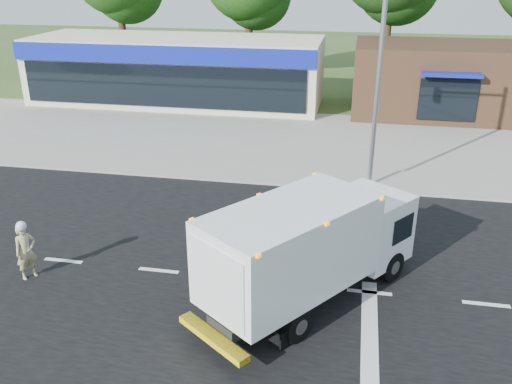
% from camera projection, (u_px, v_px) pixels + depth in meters
% --- Properties ---
extents(ground, '(120.00, 120.00, 0.00)m').
position_uv_depth(ground, '(260.00, 281.00, 15.17)').
color(ground, '#385123').
rests_on(ground, ground).
extents(road_asphalt, '(60.00, 14.00, 0.02)m').
position_uv_depth(road_asphalt, '(260.00, 281.00, 15.17)').
color(road_asphalt, black).
rests_on(road_asphalt, ground).
extents(sidewalk, '(60.00, 2.40, 0.12)m').
position_uv_depth(sidewalk, '(296.00, 175.00, 22.56)').
color(sidewalk, gray).
rests_on(sidewalk, ground).
extents(parking_apron, '(60.00, 9.00, 0.02)m').
position_uv_depth(parking_apron, '(309.00, 136.00, 27.82)').
color(parking_apron, gray).
rests_on(parking_apron, ground).
extents(lane_markings, '(55.20, 7.00, 0.01)m').
position_uv_depth(lane_markings, '(303.00, 315.00, 13.71)').
color(lane_markings, silver).
rests_on(lane_markings, road_asphalt).
extents(ems_box_truck, '(5.62, 6.59, 2.96)m').
position_uv_depth(ems_box_truck, '(310.00, 244.00, 13.62)').
color(ems_box_truck, black).
rests_on(ems_box_truck, ground).
extents(emergency_worker, '(0.65, 0.72, 1.76)m').
position_uv_depth(emergency_worker, '(26.00, 250.00, 15.05)').
color(emergency_worker, tan).
rests_on(emergency_worker, ground).
extents(retail_strip_mall, '(18.00, 6.20, 4.00)m').
position_uv_depth(retail_strip_mall, '(177.00, 70.00, 33.94)').
color(retail_strip_mall, beige).
rests_on(retail_strip_mall, ground).
extents(brown_storefront, '(10.00, 6.70, 4.00)m').
position_uv_depth(brown_storefront, '(442.00, 79.00, 31.24)').
color(brown_storefront, '#382316').
rests_on(brown_storefront, ground).
extents(traffic_signal_pole, '(3.51, 0.25, 8.00)m').
position_uv_depth(traffic_signal_pole, '(362.00, 61.00, 19.71)').
color(traffic_signal_pole, gray).
rests_on(traffic_signal_pole, ground).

